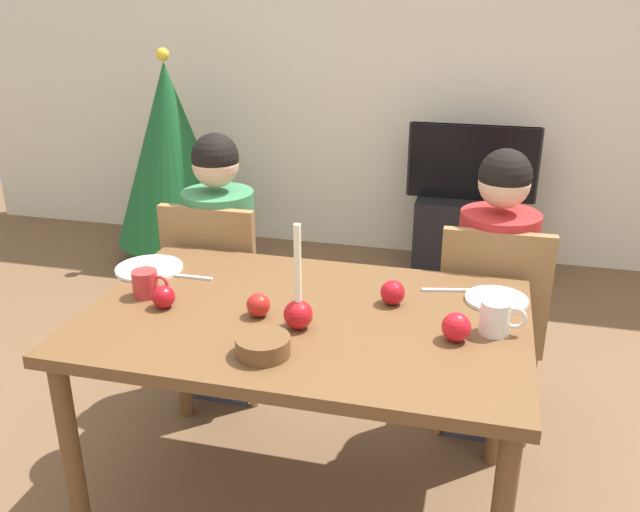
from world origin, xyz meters
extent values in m
plane|color=brown|center=(0.00, 0.00, 0.00)|extent=(7.68, 7.68, 0.00)
cube|color=beige|center=(0.00, 2.60, 1.30)|extent=(6.40, 0.10, 2.60)
cube|color=brown|center=(0.00, 0.00, 0.73)|extent=(1.40, 0.90, 0.04)
cylinder|color=brown|center=(-0.64, -0.39, 0.35)|extent=(0.06, 0.06, 0.71)
cylinder|color=brown|center=(-0.64, 0.39, 0.35)|extent=(0.06, 0.06, 0.71)
cylinder|color=brown|center=(0.64, 0.39, 0.35)|extent=(0.06, 0.06, 0.71)
cube|color=olive|center=(-0.55, 0.69, 0.43)|extent=(0.40, 0.40, 0.04)
cube|color=olive|center=(-0.55, 0.51, 0.68)|extent=(0.40, 0.04, 0.45)
cylinder|color=olive|center=(-0.38, 0.86, 0.21)|extent=(0.04, 0.04, 0.41)
cylinder|color=olive|center=(-0.72, 0.86, 0.21)|extent=(0.04, 0.04, 0.41)
cylinder|color=olive|center=(-0.38, 0.52, 0.21)|extent=(0.04, 0.04, 0.41)
cylinder|color=olive|center=(-0.72, 0.52, 0.21)|extent=(0.04, 0.04, 0.41)
cube|color=olive|center=(0.59, 0.69, 0.43)|extent=(0.40, 0.40, 0.04)
cube|color=olive|center=(0.59, 0.51, 0.68)|extent=(0.40, 0.04, 0.45)
cylinder|color=olive|center=(0.76, 0.86, 0.21)|extent=(0.04, 0.04, 0.41)
cylinder|color=olive|center=(0.42, 0.86, 0.21)|extent=(0.04, 0.04, 0.41)
cylinder|color=olive|center=(0.76, 0.52, 0.21)|extent=(0.04, 0.04, 0.41)
cylinder|color=olive|center=(0.42, 0.52, 0.21)|extent=(0.04, 0.04, 0.41)
cube|color=#33384C|center=(-0.55, 0.64, 0.23)|extent=(0.28, 0.28, 0.45)
cylinder|color=#387A4C|center=(-0.55, 0.64, 0.69)|extent=(0.30, 0.30, 0.48)
sphere|color=tan|center=(-0.55, 0.64, 1.04)|extent=(0.19, 0.19, 0.19)
sphere|color=black|center=(-0.55, 0.64, 1.07)|extent=(0.19, 0.19, 0.19)
cube|color=#33384C|center=(0.59, 0.64, 0.23)|extent=(0.28, 0.28, 0.45)
cylinder|color=#AD2323|center=(0.59, 0.64, 0.69)|extent=(0.30, 0.30, 0.48)
sphere|color=tan|center=(0.59, 0.64, 1.04)|extent=(0.19, 0.19, 0.19)
sphere|color=black|center=(0.59, 0.64, 1.07)|extent=(0.19, 0.19, 0.19)
cube|color=black|center=(0.43, 2.30, 0.24)|extent=(0.64, 0.40, 0.48)
cube|color=black|center=(0.43, 2.30, 0.71)|extent=(0.79, 0.04, 0.46)
cube|color=black|center=(0.43, 2.30, 0.71)|extent=(0.76, 0.05, 0.46)
cylinder|color=brown|center=(-1.45, 2.05, 0.07)|extent=(0.08, 0.08, 0.14)
cone|color=#195628|center=(-1.45, 2.05, 0.71)|extent=(0.77, 0.77, 1.15)
sphere|color=yellow|center=(-1.45, 2.05, 1.33)|extent=(0.08, 0.08, 0.08)
sphere|color=red|center=(0.01, -0.09, 0.80)|extent=(0.09, 0.09, 0.09)
cylinder|color=#EFE5C6|center=(0.01, -0.09, 0.96)|extent=(0.02, 0.02, 0.24)
cylinder|color=white|center=(-0.65, 0.20, 0.76)|extent=(0.24, 0.24, 0.01)
cylinder|color=white|center=(0.59, 0.24, 0.76)|extent=(0.21, 0.21, 0.01)
cylinder|color=#B72D2D|center=(-0.55, 0.00, 0.80)|extent=(0.09, 0.09, 0.09)
torus|color=#B72D2D|center=(-0.50, 0.00, 0.80)|extent=(0.06, 0.01, 0.06)
cylinder|color=silver|center=(0.58, 0.02, 0.80)|extent=(0.09, 0.09, 0.10)
torus|color=silver|center=(0.64, 0.02, 0.81)|extent=(0.07, 0.01, 0.07)
cube|color=silver|center=(-0.48, 0.17, 0.75)|extent=(0.18, 0.02, 0.01)
cube|color=silver|center=(0.43, 0.28, 0.75)|extent=(0.18, 0.05, 0.01)
cylinder|color=brown|center=(-0.05, -0.27, 0.78)|extent=(0.16, 0.16, 0.06)
sphere|color=#AD1118|center=(-0.45, -0.07, 0.79)|extent=(0.08, 0.08, 0.08)
sphere|color=#AE121C|center=(0.26, 0.14, 0.79)|extent=(0.08, 0.08, 0.08)
sphere|color=red|center=(0.47, -0.06, 0.79)|extent=(0.09, 0.09, 0.09)
sphere|color=#B11E18|center=(-0.14, -0.05, 0.79)|extent=(0.08, 0.08, 0.08)
camera|label=1|loc=(0.52, -1.85, 1.72)|focal=37.97mm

